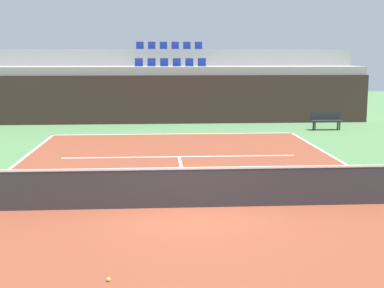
# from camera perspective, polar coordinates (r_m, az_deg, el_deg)

# --- Properties ---
(ground_plane) EXTENTS (80.00, 80.00, 0.00)m
(ground_plane) POSITION_cam_1_polar(r_m,az_deg,el_deg) (12.75, -0.20, -6.82)
(ground_plane) COLOR #477042
(court_surface) EXTENTS (11.00, 24.00, 0.01)m
(court_surface) POSITION_cam_1_polar(r_m,az_deg,el_deg) (12.75, -0.20, -6.80)
(court_surface) COLOR brown
(court_surface) RESTS_ON ground_plane
(baseline_far) EXTENTS (11.00, 0.10, 0.00)m
(baseline_far) POSITION_cam_1_polar(r_m,az_deg,el_deg) (24.44, -1.94, 1.08)
(baseline_far) COLOR white
(baseline_far) RESTS_ON court_surface
(service_line_far) EXTENTS (8.26, 0.10, 0.00)m
(service_line_far) POSITION_cam_1_polar(r_m,az_deg,el_deg) (18.97, -1.40, -1.36)
(service_line_far) COLOR white
(service_line_far) RESTS_ON court_surface
(centre_service_line) EXTENTS (0.10, 6.40, 0.00)m
(centre_service_line) POSITION_cam_1_polar(r_m,az_deg,el_deg) (15.84, -0.92, -3.54)
(centre_service_line) COLOR white
(centre_service_line) RESTS_ON court_surface
(back_wall) EXTENTS (20.99, 0.30, 2.53)m
(back_wall) POSITION_cam_1_polar(r_m,az_deg,el_deg) (28.15, -2.21, 4.76)
(back_wall) COLOR #33231E
(back_wall) RESTS_ON ground_plane
(stands_tier_lower) EXTENTS (20.99, 2.40, 2.97)m
(stands_tier_lower) POSITION_cam_1_polar(r_m,az_deg,el_deg) (29.48, -2.28, 5.39)
(stands_tier_lower) COLOR #9E9E99
(stands_tier_lower) RESTS_ON ground_plane
(stands_tier_upper) EXTENTS (20.99, 2.40, 3.91)m
(stands_tier_upper) POSITION_cam_1_polar(r_m,az_deg,el_deg) (31.85, -2.40, 6.54)
(stands_tier_upper) COLOR #9E9E99
(stands_tier_upper) RESTS_ON ground_plane
(seating_row_lower) EXTENTS (3.89, 0.44, 0.44)m
(seating_row_lower) POSITION_cam_1_polar(r_m,az_deg,el_deg) (29.51, -2.31, 8.52)
(seating_row_lower) COLOR navy
(seating_row_lower) RESTS_ON stands_tier_lower
(seating_row_upper) EXTENTS (3.89, 0.44, 0.44)m
(seating_row_upper) POSITION_cam_1_polar(r_m,az_deg,el_deg) (31.91, -2.43, 10.28)
(seating_row_upper) COLOR navy
(seating_row_upper) RESTS_ON stands_tier_upper
(tennis_net) EXTENTS (11.08, 0.08, 1.07)m
(tennis_net) POSITION_cam_1_polar(r_m,az_deg,el_deg) (12.61, -0.20, -4.60)
(tennis_net) COLOR black
(tennis_net) RESTS_ON court_surface
(player_bench) EXTENTS (1.50, 0.40, 0.85)m
(player_bench) POSITION_cam_1_polar(r_m,az_deg,el_deg) (26.60, 14.12, 2.56)
(player_bench) COLOR #232328
(player_bench) RESTS_ON ground_plane
(tennis_ball_0) EXTENTS (0.07, 0.07, 0.07)m
(tennis_ball_0) POSITION_cam_1_polar(r_m,az_deg,el_deg) (8.89, -8.89, -14.08)
(tennis_ball_0) COLOR #CCE033
(tennis_ball_0) RESTS_ON court_surface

